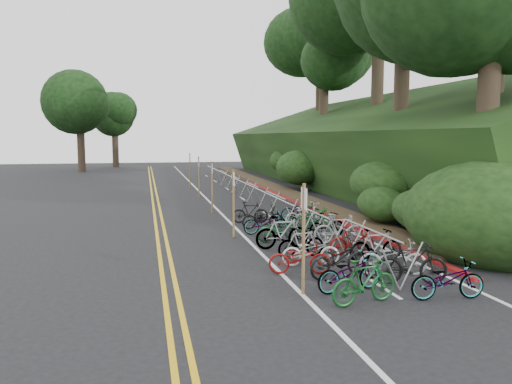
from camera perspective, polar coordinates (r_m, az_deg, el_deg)
ground at (r=13.57m, az=-1.39°, el=-9.41°), size 120.00×120.00×0.00m
road_markings at (r=23.42m, az=-4.66°, el=-2.71°), size 7.47×80.00×0.01m
red_curb at (r=26.39m, az=5.73°, el=-1.59°), size 0.25×28.00×0.10m
embankment at (r=35.43m, az=13.41°, el=4.37°), size 14.30×48.14×9.11m
tree_cluster at (r=37.62m, az=7.05°, el=17.14°), size 31.78×53.48×17.18m
bike_rack_front at (r=13.81m, az=13.04°, el=-5.46°), size 1.16×3.40×1.21m
bike_racks_rest at (r=26.55m, az=-0.47°, el=0.23°), size 1.14×23.00×1.17m
signpost_near at (r=11.63m, az=5.46°, el=-4.54°), size 0.08×0.40×2.62m
signposts_rest at (r=27.09m, az=-5.89°, el=1.55°), size 0.08×18.40×2.50m
bike_front at (r=13.56m, az=5.01°, el=-7.52°), size 0.93×1.76×0.88m
bike_valet at (r=16.30m, az=7.59°, el=-5.03°), size 3.16×12.54×1.10m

